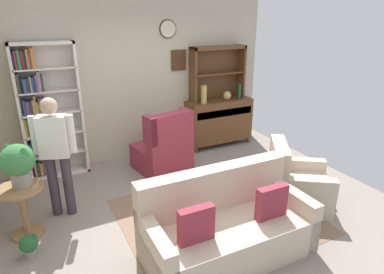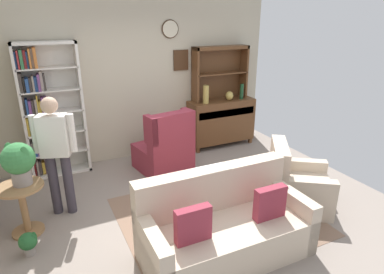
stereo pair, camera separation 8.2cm
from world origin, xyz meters
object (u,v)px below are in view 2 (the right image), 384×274
at_px(vase_round, 229,96).
at_px(book_stack, 187,183).
at_px(armchair_floral, 296,186).
at_px(bottle_wine, 242,91).
at_px(vase_tall, 206,94).
at_px(wingback_chair, 165,149).
at_px(coffee_table, 191,193).
at_px(potted_plant_large, 19,161).
at_px(sideboard, 221,120).
at_px(couch_floral, 224,228).
at_px(sideboard_hutch, 220,66).
at_px(potted_plant_small, 28,242).
at_px(person_reading, 56,149).
at_px(bookshelf, 48,111).
at_px(plant_stand, 23,204).

relative_size(vase_round, book_stack, 1.03).
height_order(armchair_floral, book_stack, armchair_floral).
relative_size(bottle_wine, book_stack, 1.80).
height_order(vase_tall, wingback_chair, vase_tall).
bearing_deg(coffee_table, potted_plant_large, 161.90).
relative_size(vase_round, potted_plant_large, 0.34).
xyz_separation_m(sideboard, book_stack, (-1.65, -1.95, -0.05)).
distance_m(couch_floral, armchair_floral, 1.43).
height_order(sideboard, book_stack, sideboard).
bearing_deg(coffee_table, sideboard_hutch, 52.69).
distance_m(sideboard_hutch, potted_plant_large, 3.87).
bearing_deg(potted_plant_small, vase_tall, 30.23).
bearing_deg(potted_plant_large, sideboard, 22.31).
distance_m(vase_tall, armchair_floral, 2.45).
distance_m(couch_floral, potted_plant_small, 2.12).
distance_m(sideboard, couch_floral, 3.22).
distance_m(wingback_chair, person_reading, 1.83).
distance_m(coffee_table, book_stack, 0.14).
height_order(bottle_wine, potted_plant_small, bottle_wine).
bearing_deg(vase_round, wingback_chair, -160.20).
bearing_deg(wingback_chair, potted_plant_small, -148.62).
bearing_deg(person_reading, bottle_wine, 17.61).
bearing_deg(bookshelf, sideboard_hutch, 0.50).
height_order(bookshelf, armchair_floral, bookshelf).
distance_m(armchair_floral, person_reading, 3.16).
height_order(bottle_wine, book_stack, bottle_wine).
bearing_deg(plant_stand, bookshelf, 73.60).
bearing_deg(couch_floral, sideboard, 60.08).
relative_size(sideboard_hutch, wingback_chair, 1.05).
xyz_separation_m(bottle_wine, potted_plant_small, (-3.91, -1.82, -0.91)).
distance_m(wingback_chair, coffee_table, 1.43).
distance_m(bookshelf, coffee_table, 2.66).
xyz_separation_m(bookshelf, person_reading, (-0.00, -1.27, -0.16)).
xyz_separation_m(bookshelf, coffee_table, (1.44, -2.12, -0.72)).
distance_m(vase_round, potted_plant_small, 4.17).
xyz_separation_m(bottle_wine, armchair_floral, (-0.62, -2.30, -0.78)).
bearing_deg(bottle_wine, wingback_chair, -163.50).
relative_size(sideboard_hutch, vase_round, 6.47).
height_order(couch_floral, potted_plant_small, couch_floral).
bearing_deg(book_stack, coffee_table, -79.69).
relative_size(potted_plant_large, person_reading, 0.32).
distance_m(bookshelf, sideboard_hutch, 3.12).
height_order(vase_tall, potted_plant_small, vase_tall).
xyz_separation_m(vase_round, armchair_floral, (-0.36, -2.33, -0.72)).
distance_m(armchair_floral, wingback_chair, 2.13).
bearing_deg(couch_floral, wingback_chair, 85.33).
xyz_separation_m(vase_round, bottle_wine, (0.26, -0.02, 0.06)).
xyz_separation_m(sideboard, vase_round, (0.13, -0.07, 0.50)).
xyz_separation_m(sideboard, potted_plant_large, (-3.49, -1.43, 0.41)).
xyz_separation_m(sideboard, vase_tall, (-0.39, -0.08, 0.58)).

